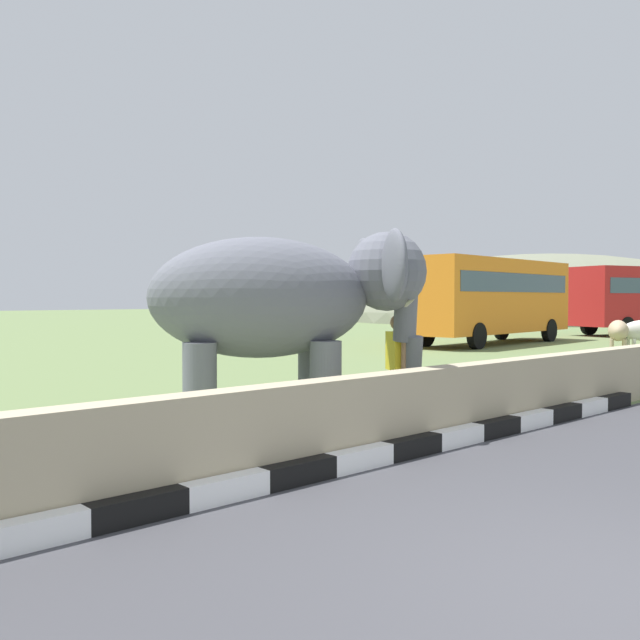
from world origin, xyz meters
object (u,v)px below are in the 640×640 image
cow_near (618,331)px  elephant (285,301)px  bus_orange (491,294)px  person_handler (397,363)px

cow_near → elephant: bearing=-172.4°
bus_orange → elephant: bearing=-154.4°
elephant → bus_orange: (18.56, 8.89, 0.21)m
elephant → person_handler: bearing=-22.2°
bus_orange → cow_near: size_ratio=5.26×
bus_orange → cow_near: bus_orange is taller
person_handler → bus_orange: bearing=29.5°
elephant → person_handler: 2.01m
person_handler → bus_orange: 19.46m
elephant → bus_orange: bearing=25.6°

